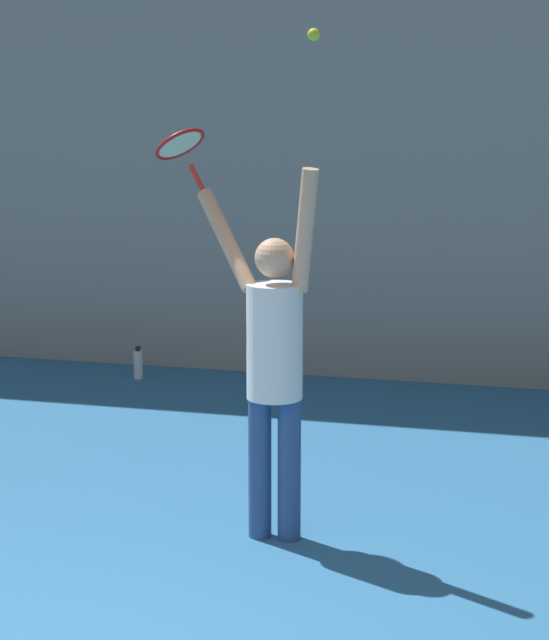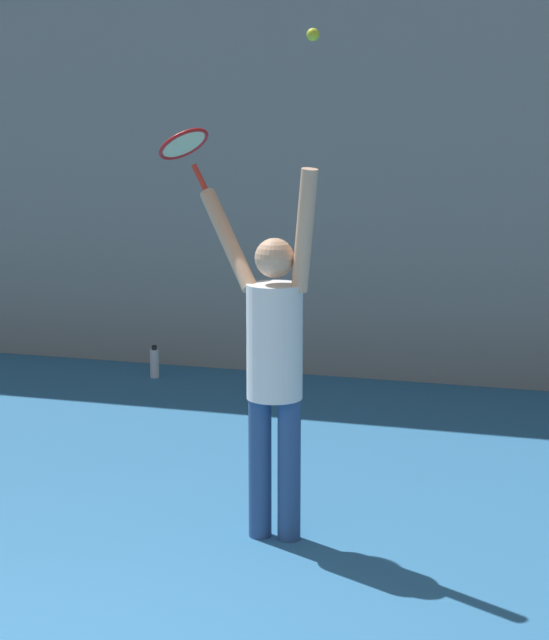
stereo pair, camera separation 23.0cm
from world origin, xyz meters
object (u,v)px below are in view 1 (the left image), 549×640
object	(u,v)px
tennis_player	(274,356)
tennis_ball	(314,35)
tennis_racket	(181,147)
water_bottle	(138,364)

from	to	relation	value
tennis_player	tennis_ball	size ratio (longest dim) A/B	31.65
tennis_racket	tennis_ball	world-z (taller)	tennis_ball
tennis_player	tennis_ball	xyz separation A→B (m)	(0.23, -0.08, 1.71)
tennis_racket	water_bottle	distance (m)	3.91
tennis_ball	tennis_racket	bearing A→B (deg)	153.41
tennis_racket	water_bottle	world-z (taller)	tennis_racket
tennis_player	tennis_ball	distance (m)	1.73
tennis_ball	water_bottle	xyz separation A→B (m)	(-2.36, 3.43, -2.63)
tennis_racket	tennis_ball	size ratio (longest dim) A/B	6.02
tennis_player	tennis_racket	size ratio (longest dim) A/B	5.25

